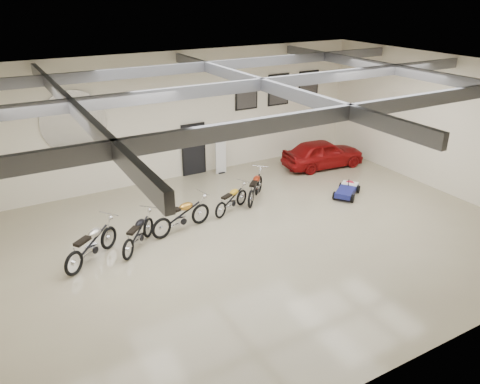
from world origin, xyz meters
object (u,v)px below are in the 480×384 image
motorcycle_black (138,232)px  motorcycle_silver (91,243)px  motorcycle_yellow (231,199)px  motorcycle_red (255,186)px  go_kart (348,187)px  motorcycle_gold (181,215)px  banner_stand (221,154)px  vintage_car (323,153)px

motorcycle_black → motorcycle_silver: bearing=136.9°
motorcycle_yellow → motorcycle_red: size_ratio=0.90×
go_kart → motorcycle_gold: bearing=141.2°
banner_stand → motorcycle_yellow: (-1.37, -3.42, -0.39)m
motorcycle_silver → motorcycle_gold: motorcycle_silver is taller
motorcycle_black → motorcycle_gold: 1.57m
motorcycle_yellow → go_kart: bearing=-37.4°
banner_stand → motorcycle_black: banner_stand is taller
banner_stand → vintage_car: size_ratio=0.48×
banner_stand → go_kart: (3.10, -4.31, -0.55)m
motorcycle_black → motorcycle_yellow: size_ratio=1.09×
motorcycle_black → motorcycle_gold: size_ratio=0.90×
banner_stand → go_kart: size_ratio=1.02×
banner_stand → motorcycle_black: 6.51m
motorcycle_yellow → go_kart: size_ratio=1.06×
motorcycle_yellow → motorcycle_red: bearing=-6.5°
motorcycle_yellow → vintage_car: vintage_car is taller
motorcycle_silver → vintage_car: (10.49, 2.80, 0.05)m
motorcycle_red → go_kart: 3.51m
go_kart → motorcycle_red: bearing=122.6°
banner_stand → motorcycle_gold: banner_stand is taller
banner_stand → motorcycle_red: banner_stand is taller
motorcycle_yellow → motorcycle_red: (1.23, 0.44, 0.05)m
go_kart → motorcycle_yellow: bearing=133.6°
motorcycle_silver → motorcycle_yellow: 5.04m
banner_stand → motorcycle_black: size_ratio=0.88×
motorcycle_black → motorcycle_red: (4.81, 1.24, 0.01)m
banner_stand → vintage_car: (4.16, -1.50, -0.25)m
motorcycle_red → motorcycle_black: bearing=148.8°
banner_stand → motorcycle_silver: bearing=-145.3°
motorcycle_yellow → motorcycle_black: bearing=166.6°
motorcycle_silver → vintage_car: vintage_car is taller
motorcycle_gold → motorcycle_red: motorcycle_gold is taller
motorcycle_red → go_kart: size_ratio=1.19×
motorcycle_red → go_kart: bearing=-68.0°
banner_stand → motorcycle_yellow: size_ratio=0.96×
banner_stand → motorcycle_silver: 7.65m
motorcycle_gold → motorcycle_yellow: 2.11m
banner_stand → motorcycle_silver: banner_stand is taller
motorcycle_yellow → motorcycle_red: 1.30m
motorcycle_yellow → go_kart: 4.56m
motorcycle_gold → vintage_car: 7.94m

